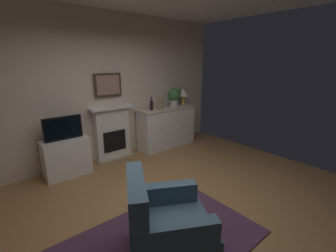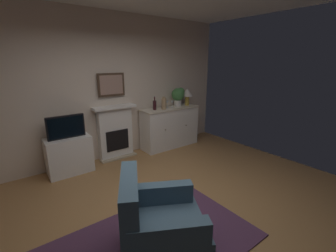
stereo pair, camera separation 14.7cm
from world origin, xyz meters
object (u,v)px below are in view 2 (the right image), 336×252
object	(u,v)px
tv_set	(66,127)
potted_plant_small	(178,95)
framed_picture	(111,85)
armchair	(158,224)
fireplace_unit	(115,132)
vase_decorative	(164,103)
wine_bottle	(155,105)
table_lamp	(187,94)
wine_glass_left	(167,103)
wine_glass_center	(172,102)
sideboard_cabinet	(170,127)
tv_cabinet	(69,155)

from	to	relation	value
tv_set	potted_plant_small	bearing A→B (deg)	1.20
framed_picture	armchair	distance (m)	3.02
fireplace_unit	vase_decorative	size ratio (longest dim) A/B	3.91
framed_picture	wine_bottle	size ratio (longest dim) A/B	1.90
table_lamp	vase_decorative	bearing A→B (deg)	-176.07
wine_glass_left	potted_plant_small	world-z (taller)	potted_plant_small
wine_bottle	table_lamp	bearing A→B (deg)	-0.50
wine_glass_left	tv_set	bearing A→B (deg)	-179.58
wine_glass_center	tv_set	distance (m)	2.31
table_lamp	wine_glass_center	bearing A→B (deg)	-176.67
framed_picture	armchair	world-z (taller)	framed_picture
wine_glass_left	vase_decorative	xyz separation A→B (m)	(-0.14, -0.06, 0.02)
framed_picture	sideboard_cabinet	world-z (taller)	framed_picture
wine_bottle	fireplace_unit	bearing A→B (deg)	169.06
tv_cabinet	armchair	xyz separation A→B (m)	(0.21, -2.49, 0.05)
fireplace_unit	potted_plant_small	world-z (taller)	potted_plant_small
sideboard_cabinet	framed_picture	bearing A→B (deg)	170.19
fireplace_unit	tv_cabinet	bearing A→B (deg)	-170.55
wine_bottle	wine_glass_left	distance (m)	0.34
wine_bottle	vase_decorative	distance (m)	0.22
potted_plant_small	table_lamp	bearing A→B (deg)	-10.78
sideboard_cabinet	tv_cabinet	size ratio (longest dim) A/B	1.87
wine_bottle	tv_set	size ratio (longest dim) A/B	0.47
wine_bottle	vase_decorative	bearing A→B (deg)	-15.76
wine_glass_center	tv_cabinet	bearing A→B (deg)	178.93
table_lamp	wine_glass_center	world-z (taller)	table_lamp
armchair	table_lamp	bearing A→B (deg)	43.98
wine_glass_center	armchair	distance (m)	3.29
fireplace_unit	armchair	distance (m)	2.77
wine_glass_left	framed_picture	bearing A→B (deg)	170.01
fireplace_unit	potted_plant_small	bearing A→B (deg)	-4.80
sideboard_cabinet	tv_set	world-z (taller)	tv_set
wine_bottle	tv_cabinet	bearing A→B (deg)	179.79
sideboard_cabinet	potted_plant_small	distance (m)	0.78
table_lamp	wine_glass_center	xyz separation A→B (m)	(-0.48, -0.03, -0.16)
fireplace_unit	tv_cabinet	size ratio (longest dim) A/B	1.47
fireplace_unit	tv_cabinet	world-z (taller)	fireplace_unit
wine_glass_left	vase_decorative	size ratio (longest dim) A/B	0.59
vase_decorative	potted_plant_small	size ratio (longest dim) A/B	0.65
sideboard_cabinet	vase_decorative	distance (m)	0.64
framed_picture	sideboard_cabinet	bearing A→B (deg)	-9.81
framed_picture	wine_glass_center	world-z (taller)	framed_picture
framed_picture	sideboard_cabinet	size ratio (longest dim) A/B	0.39
wine_glass_center	tv_cabinet	size ratio (longest dim) A/B	0.22
framed_picture	wine_bottle	world-z (taller)	framed_picture
potted_plant_small	wine_glass_left	bearing A→B (deg)	-173.96
table_lamp	tv_cabinet	xyz separation A→B (m)	(-2.78, 0.02, -0.88)
table_lamp	tv_cabinet	bearing A→B (deg)	179.69
tv_set	potted_plant_small	xyz separation A→B (m)	(2.55, 0.05, 0.32)
tv_cabinet	table_lamp	bearing A→B (deg)	-0.31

